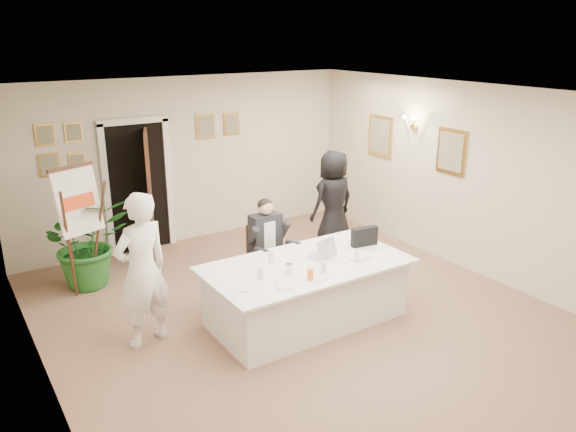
# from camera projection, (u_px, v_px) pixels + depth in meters

# --- Properties ---
(floor) EXTENTS (7.00, 7.00, 0.00)m
(floor) POSITION_uv_depth(u_px,v_px,m) (303.00, 318.00, 7.17)
(floor) COLOR brown
(floor) RESTS_ON ground
(ceiling) EXTENTS (6.00, 7.00, 0.02)m
(ceiling) POSITION_uv_depth(u_px,v_px,m) (305.00, 95.00, 6.30)
(ceiling) COLOR white
(ceiling) RESTS_ON wall_back
(wall_back) EXTENTS (6.00, 0.10, 2.80)m
(wall_back) POSITION_uv_depth(u_px,v_px,m) (188.00, 160.00, 9.52)
(wall_back) COLOR beige
(wall_back) RESTS_ON floor
(wall_left) EXTENTS (0.10, 7.00, 2.80)m
(wall_left) POSITION_uv_depth(u_px,v_px,m) (37.00, 268.00, 5.18)
(wall_left) COLOR beige
(wall_left) RESTS_ON floor
(wall_right) EXTENTS (0.10, 7.00, 2.80)m
(wall_right) POSITION_uv_depth(u_px,v_px,m) (471.00, 180.00, 8.29)
(wall_right) COLOR beige
(wall_right) RESTS_ON floor
(doorway) EXTENTS (1.14, 0.86, 2.20)m
(doorway) POSITION_uv_depth(u_px,v_px,m) (142.00, 191.00, 9.04)
(doorway) COLOR black
(doorway) RESTS_ON floor
(pictures_back_wall) EXTENTS (3.40, 0.06, 0.80)m
(pictures_back_wall) POSITION_uv_depth(u_px,v_px,m) (140.00, 139.00, 8.95)
(pictures_back_wall) COLOR gold
(pictures_back_wall) RESTS_ON wall_back
(pictures_right_wall) EXTENTS (0.06, 2.20, 0.80)m
(pictures_right_wall) POSITION_uv_depth(u_px,v_px,m) (413.00, 143.00, 9.12)
(pictures_right_wall) COLOR gold
(pictures_right_wall) RESTS_ON wall_right
(wall_sconce) EXTENTS (0.20, 0.30, 0.24)m
(wall_sconce) POSITION_uv_depth(u_px,v_px,m) (411.00, 122.00, 8.97)
(wall_sconce) COLOR gold
(wall_sconce) RESTS_ON wall_right
(conference_table) EXTENTS (2.52, 1.35, 0.78)m
(conference_table) POSITION_uv_depth(u_px,v_px,m) (306.00, 291.00, 7.00)
(conference_table) COLOR silver
(conference_table) RESTS_ON floor
(seated_man) EXTENTS (0.67, 0.70, 1.36)m
(seated_man) POSITION_uv_depth(u_px,v_px,m) (267.00, 245.00, 7.73)
(seated_man) COLOR black
(seated_man) RESTS_ON floor
(flip_chart) EXTENTS (0.65, 0.50, 1.79)m
(flip_chart) POSITION_uv_depth(u_px,v_px,m) (78.00, 237.00, 7.59)
(flip_chart) COLOR #3E2213
(flip_chart) RESTS_ON floor
(standing_man) EXTENTS (0.76, 0.59, 1.84)m
(standing_man) POSITION_uv_depth(u_px,v_px,m) (142.00, 271.00, 6.32)
(standing_man) COLOR white
(standing_man) RESTS_ON floor
(standing_woman) EXTENTS (0.86, 0.61, 1.67)m
(standing_woman) POSITION_uv_depth(u_px,v_px,m) (333.00, 200.00, 9.25)
(standing_woman) COLOR black
(standing_woman) RESTS_ON floor
(potted_palm) EXTENTS (1.23, 1.09, 1.29)m
(potted_palm) POSITION_uv_depth(u_px,v_px,m) (87.00, 242.00, 7.93)
(potted_palm) COLOR #216424
(potted_palm) RESTS_ON floor
(laptop) EXTENTS (0.41, 0.43, 0.28)m
(laptop) POSITION_uv_depth(u_px,v_px,m) (321.00, 245.00, 7.07)
(laptop) COLOR #B7BABC
(laptop) RESTS_ON conference_table
(laptop_bag) EXTENTS (0.37, 0.15, 0.25)m
(laptop_bag) POSITION_uv_depth(u_px,v_px,m) (364.00, 236.00, 7.42)
(laptop_bag) COLOR black
(laptop_bag) RESTS_ON conference_table
(paper_stack) EXTENTS (0.29, 0.21, 0.03)m
(paper_stack) POSITION_uv_depth(u_px,v_px,m) (359.00, 257.00, 7.04)
(paper_stack) COLOR white
(paper_stack) RESTS_ON conference_table
(plate_left) EXTENTS (0.27, 0.27, 0.01)m
(plate_left) POSITION_uv_depth(u_px,v_px,m) (247.00, 288.00, 6.20)
(plate_left) COLOR white
(plate_left) RESTS_ON conference_table
(plate_mid) EXTENTS (0.26, 0.26, 0.01)m
(plate_mid) POSITION_uv_depth(u_px,v_px,m) (285.00, 285.00, 6.27)
(plate_mid) COLOR white
(plate_mid) RESTS_ON conference_table
(plate_near) EXTENTS (0.25, 0.25, 0.01)m
(plate_near) POSITION_uv_depth(u_px,v_px,m) (318.00, 278.00, 6.46)
(plate_near) COLOR white
(plate_near) RESTS_ON conference_table
(glass_a) EXTENTS (0.08, 0.08, 0.14)m
(glass_a) POSITION_uv_depth(u_px,v_px,m) (261.00, 273.00, 6.44)
(glass_a) COLOR silver
(glass_a) RESTS_ON conference_table
(glass_b) EXTENTS (0.07, 0.07, 0.14)m
(glass_b) POSITION_uv_depth(u_px,v_px,m) (323.00, 267.00, 6.60)
(glass_b) COLOR silver
(glass_b) RESTS_ON conference_table
(glass_c) EXTENTS (0.07, 0.07, 0.14)m
(glass_c) POSITION_uv_depth(u_px,v_px,m) (356.00, 257.00, 6.89)
(glass_c) COLOR silver
(glass_c) RESTS_ON conference_table
(glass_d) EXTENTS (0.08, 0.08, 0.14)m
(glass_d) POSITION_uv_depth(u_px,v_px,m) (271.00, 258.00, 6.87)
(glass_d) COLOR silver
(glass_d) RESTS_ON conference_table
(oj_glass) EXTENTS (0.09, 0.09, 0.13)m
(oj_glass) POSITION_uv_depth(u_px,v_px,m) (310.00, 274.00, 6.41)
(oj_glass) COLOR orange
(oj_glass) RESTS_ON conference_table
(steel_jug) EXTENTS (0.10, 0.10, 0.11)m
(steel_jug) POSITION_uv_depth(u_px,v_px,m) (289.00, 268.00, 6.60)
(steel_jug) COLOR silver
(steel_jug) RESTS_ON conference_table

